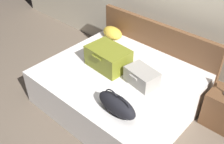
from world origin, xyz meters
name	(u,v)px	position (x,y,z in m)	size (l,w,h in m)	color
ground_plane	(100,116)	(0.00, 0.00, 0.00)	(12.00, 12.00, 0.00)	#6B5B4C
bed	(118,89)	(0.00, 0.40, 0.28)	(2.09, 1.78, 0.56)	silver
headboard	(155,51)	(0.00, 1.33, 0.50)	(2.13, 0.08, 1.00)	brown
hard_case_large	(108,57)	(-0.22, 0.44, 0.71)	(0.62, 0.47, 0.30)	olive
hard_case_medium	(142,77)	(0.37, 0.45, 0.67)	(0.48, 0.35, 0.22)	gray
duffel_bag	(117,105)	(0.48, -0.19, 0.68)	(0.57, 0.25, 0.29)	black
pillow_near_headboard	(113,33)	(-0.76, 1.12, 0.65)	(0.40, 0.25, 0.18)	gold
nightstand	(223,109)	(1.33, 1.04, 0.26)	(0.44, 0.40, 0.53)	brown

